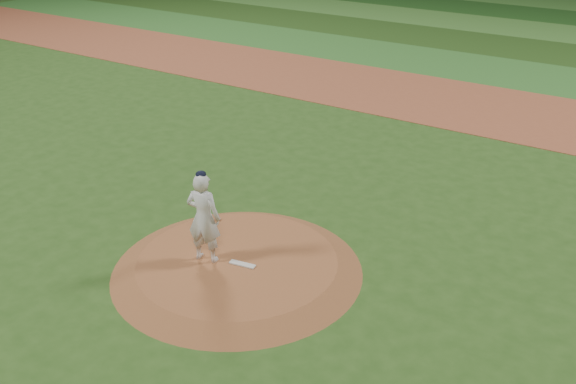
{
  "coord_description": "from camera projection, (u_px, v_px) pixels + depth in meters",
  "views": [
    {
      "loc": [
        7.57,
        -9.33,
        7.73
      ],
      "look_at": [
        0.0,
        2.0,
        1.1
      ],
      "focal_mm": 40.0,
      "sensor_mm": 36.0,
      "label": 1
    }
  ],
  "objects": [
    {
      "name": "ground",
      "position": [
        238.0,
        270.0,
        14.14
      ],
      "size": [
        120.0,
        120.0,
        0.0
      ],
      "primitive_type": "plane",
      "color": "#284D18",
      "rests_on": "ground"
    },
    {
      "name": "infield_dirt_band",
      "position": [
        462.0,
        104.0,
        24.6
      ],
      "size": [
        70.0,
        6.0,
        0.02
      ],
      "primitive_type": "cube",
      "color": "brown",
      "rests_on": "ground"
    },
    {
      "name": "outfield_stripe_0",
      "position": [
        505.0,
        72.0,
        28.71
      ],
      "size": [
        70.0,
        5.0,
        0.02
      ],
      "primitive_type": "cube",
      "color": "#2E6A26",
      "rests_on": "ground"
    },
    {
      "name": "outfield_stripe_1",
      "position": [
        535.0,
        50.0,
        32.45
      ],
      "size": [
        70.0,
        5.0,
        0.02
      ],
      "primitive_type": "cube",
      "color": "#224416",
      "rests_on": "ground"
    },
    {
      "name": "outfield_stripe_2",
      "position": [
        558.0,
        33.0,
        36.19
      ],
      "size": [
        70.0,
        5.0,
        0.02
      ],
      "primitive_type": "cube",
      "color": "#3B742A",
      "rests_on": "ground"
    },
    {
      "name": "pitchers_mound",
      "position": [
        237.0,
        265.0,
        14.08
      ],
      "size": [
        5.5,
        5.5,
        0.25
      ],
      "primitive_type": "cone",
      "color": "brown",
      "rests_on": "ground"
    },
    {
      "name": "pitching_rubber",
      "position": [
        242.0,
        264.0,
        13.85
      ],
      "size": [
        0.61,
        0.25,
        0.03
      ],
      "primitive_type": "cube",
      "rotation": [
        0.0,
        0.0,
        0.17
      ],
      "color": "beige",
      "rests_on": "pitchers_mound"
    },
    {
      "name": "rosin_bag",
      "position": [
        218.0,
        219.0,
        15.66
      ],
      "size": [
        0.13,
        0.13,
        0.07
      ],
      "primitive_type": "ellipsoid",
      "color": "silver",
      "rests_on": "pitchers_mound"
    },
    {
      "name": "pitcher_on_mound",
      "position": [
        204.0,
        217.0,
        13.61
      ],
      "size": [
        0.85,
        0.67,
        2.12
      ],
      "color": "silver",
      "rests_on": "pitchers_mound"
    }
  ]
}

